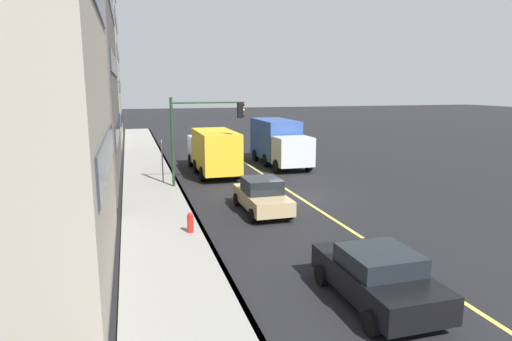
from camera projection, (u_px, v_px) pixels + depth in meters
ground at (297, 196)px, 23.03m from camera, size 200.00×200.00×0.00m
sidewalk_slab at (157, 205)px, 21.02m from camera, size 80.00×3.18×0.15m
curb_edge at (188, 203)px, 21.44m from camera, size 80.00×0.16×0.15m
lane_stripe_center at (297, 196)px, 23.03m from camera, size 80.00×0.16×0.01m
building_glass_right at (43, 36)px, 41.95m from camera, size 13.73×13.53×21.01m
car_black at (377, 276)px, 11.54m from camera, size 4.15×2.11×1.49m
car_tan at (262, 196)px, 20.02m from camera, size 4.27×1.90×1.58m
truck_yellow at (213, 150)px, 28.86m from camera, size 7.65×2.48×2.91m
truck_blue at (278, 141)px, 32.16m from camera, size 7.49×2.58×3.27m
traffic_light_mast at (202, 125)px, 24.56m from camera, size 0.28×4.24×5.12m
street_sign_post at (162, 157)px, 25.50m from camera, size 0.60×0.08×2.80m
fire_hydrant at (190, 224)px, 16.81m from camera, size 0.24×0.24×0.94m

